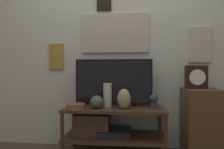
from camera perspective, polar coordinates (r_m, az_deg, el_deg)
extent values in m
cube|color=beige|center=(2.76, 1.25, 9.52)|extent=(6.40, 0.06, 2.70)
cube|color=#B2ADA3|center=(2.73, 0.73, 10.77)|extent=(0.83, 0.02, 0.48)
cube|color=#B2BCC6|center=(2.73, 0.72, 10.80)|extent=(0.79, 0.01, 0.44)
cube|color=black|center=(2.83, -2.09, 17.95)|extent=(0.18, 0.02, 0.17)
cube|color=#2D2D33|center=(2.83, -2.11, 17.98)|extent=(0.14, 0.01, 0.13)
cube|color=#B7B2A8|center=(2.81, 21.98, 7.25)|extent=(0.25, 0.02, 0.42)
cube|color=white|center=(2.80, 22.02, 7.26)|extent=(0.22, 0.01, 0.38)
cube|color=olive|center=(2.86, -14.32, 4.61)|extent=(0.19, 0.02, 0.32)
cube|color=white|center=(2.86, -14.37, 4.62)|extent=(0.15, 0.01, 0.29)
cube|color=#422D1E|center=(2.47, 0.67, -8.94)|extent=(1.12, 0.51, 0.03)
cube|color=#422D1E|center=(2.54, 0.67, -15.92)|extent=(1.12, 0.51, 0.03)
cylinder|color=#422D1E|center=(2.41, -12.90, -15.26)|extent=(0.04, 0.04, 0.53)
cylinder|color=#422D1E|center=(2.32, 13.80, -15.95)|extent=(0.04, 0.04, 0.53)
cylinder|color=#422D1E|center=(2.83, -9.90, -12.85)|extent=(0.04, 0.04, 0.53)
cylinder|color=#422D1E|center=(2.74, 12.46, -13.27)|extent=(0.04, 0.04, 0.53)
cube|color=black|center=(2.52, 0.67, -14.84)|extent=(0.36, 0.36, 0.07)
cube|color=#47382D|center=(2.54, -5.13, -12.80)|extent=(0.39, 0.28, 0.24)
cylinder|color=black|center=(2.61, -5.01, -7.84)|extent=(0.05, 0.05, 0.02)
cylinder|color=black|center=(2.56, 5.97, -8.00)|extent=(0.05, 0.05, 0.02)
cube|color=black|center=(2.55, 0.43, -1.90)|extent=(0.89, 0.04, 0.52)
cube|color=black|center=(2.53, 0.40, -1.91)|extent=(0.86, 0.01, 0.49)
sphere|color=#4C5647|center=(2.39, -4.03, -7.16)|extent=(0.14, 0.14, 0.14)
ellipsoid|color=tan|center=(2.36, 3.15, -6.37)|extent=(0.14, 0.12, 0.22)
cylinder|color=beige|center=(2.46, -1.17, -5.42)|extent=(0.09, 0.09, 0.27)
cylinder|color=brown|center=(2.35, -9.44, -8.28)|extent=(0.20, 0.20, 0.06)
cylinder|color=silver|center=(2.64, 5.41, -6.80)|extent=(0.08, 0.08, 0.11)
cylinder|color=#2D4251|center=(2.44, 10.88, -7.90)|extent=(0.07, 0.07, 0.07)
sphere|color=#2D4251|center=(2.43, 10.89, -6.00)|extent=(0.09, 0.09, 0.09)
cube|color=#513823|center=(2.62, 22.48, -11.65)|extent=(0.38, 0.45, 0.74)
cube|color=black|center=(2.60, 21.11, -0.64)|extent=(0.23, 0.10, 0.26)
cylinder|color=white|center=(2.54, 21.43, -0.67)|extent=(0.17, 0.01, 0.17)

